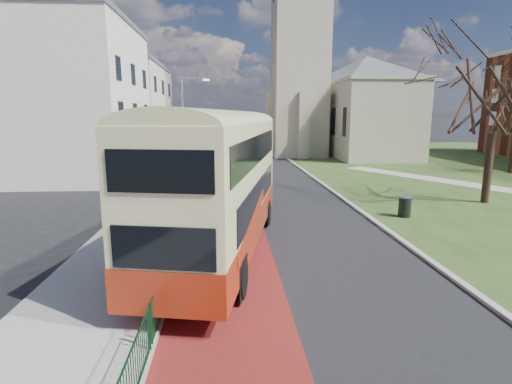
{
  "coord_description": "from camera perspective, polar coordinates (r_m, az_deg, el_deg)",
  "views": [
    {
      "loc": [
        -1.18,
        -13.41,
        5.25
      ],
      "look_at": [
        0.04,
        3.41,
        2.0
      ],
      "focal_mm": 28.0,
      "sensor_mm": 36.0,
      "label": 1
    }
  ],
  "objects": [
    {
      "name": "ground",
      "position": [
        14.45,
        0.83,
        -10.4
      ],
      "size": [
        160.0,
        160.0,
        0.0
      ],
      "primitive_type": "plane",
      "color": "black",
      "rests_on": "ground"
    },
    {
      "name": "road_carriageway",
      "position": [
        33.93,
        0.43,
        2.02
      ],
      "size": [
        9.0,
        120.0,
        0.01
      ],
      "primitive_type": "cube",
      "color": "black",
      "rests_on": "ground"
    },
    {
      "name": "bus_lane",
      "position": [
        33.82,
        -4.13,
        1.97
      ],
      "size": [
        3.4,
        120.0,
        0.01
      ],
      "primitive_type": "cube",
      "color": "#591414",
      "rests_on": "ground"
    },
    {
      "name": "pavement_west",
      "position": [
        34.03,
        -10.55,
        1.96
      ],
      "size": [
        4.0,
        120.0,
        0.12
      ],
      "primitive_type": "cube",
      "color": "gray",
      "rests_on": "ground"
    },
    {
      "name": "kerb_west",
      "position": [
        33.86,
        -7.18,
        2.02
      ],
      "size": [
        0.25,
        120.0,
        0.13
      ],
      "primitive_type": "cube",
      "color": "#999993",
      "rests_on": "ground"
    },
    {
      "name": "kerb_east",
      "position": [
        36.52,
        7.4,
        2.67
      ],
      "size": [
        0.25,
        80.0,
        0.13
      ],
      "primitive_type": "cube",
      "color": "#999993",
      "rests_on": "ground"
    },
    {
      "name": "pedestrian_railing",
      "position": [
        18.12,
        -9.64,
        -4.27
      ],
      "size": [
        0.07,
        24.0,
        1.12
      ],
      "color": "#0C391C",
      "rests_on": "ground"
    },
    {
      "name": "gothic_church",
      "position": [
        53.79,
        11.34,
        19.15
      ],
      "size": [
        16.38,
        18.0,
        40.0
      ],
      "color": "#9E9480",
      "rests_on": "ground"
    },
    {
      "name": "street_block_near",
      "position": [
        37.68,
        -24.59,
        11.87
      ],
      "size": [
        10.3,
        14.3,
        13.0
      ],
      "color": "silver",
      "rests_on": "ground"
    },
    {
      "name": "street_block_far",
      "position": [
        52.99,
        -18.49,
        10.92
      ],
      "size": [
        10.3,
        16.3,
        11.5
      ],
      "color": "#C0B4A2",
      "rests_on": "ground"
    },
    {
      "name": "streetlamp",
      "position": [
        31.58,
        -10.04,
        9.56
      ],
      "size": [
        2.13,
        0.18,
        8.0
      ],
      "color": "gray",
      "rests_on": "pavement_west"
    },
    {
      "name": "bus",
      "position": [
        15.04,
        -5.06,
        2.16
      ],
      "size": [
        5.27,
        12.79,
        5.21
      ],
      "rotation": [
        0.0,
        0.0,
        -0.2
      ],
      "color": "#A1270E",
      "rests_on": "ground"
    },
    {
      "name": "winter_tree_near",
      "position": [
        27.54,
        31.35,
        14.09
      ],
      "size": [
        8.62,
        8.62,
        10.79
      ],
      "rotation": [
        0.0,
        0.0,
        -0.2
      ],
      "color": "black",
      "rests_on": "grass_green"
    },
    {
      "name": "litter_bin",
      "position": [
        22.13,
        20.48,
        -1.95
      ],
      "size": [
        0.83,
        0.83,
        1.08
      ],
      "rotation": [
        0.0,
        0.0,
        -0.25
      ],
      "color": "black",
      "rests_on": "grass_green"
    }
  ]
}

